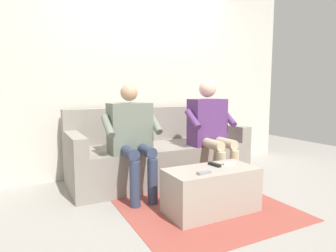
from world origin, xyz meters
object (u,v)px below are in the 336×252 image
at_px(coffee_table, 211,190).
at_px(remote_white, 229,163).
at_px(couch, 158,155).
at_px(remote_black, 214,165).
at_px(person_right_seated, 132,133).
at_px(person_left_seated, 210,126).
at_px(remote_gray, 204,173).

xyz_separation_m(coffee_table, remote_white, (-0.23, -0.05, 0.21)).
distance_m(couch, remote_black, 1.06).
height_order(person_right_seated, remote_white, person_right_seated).
height_order(person_left_seated, remote_white, person_left_seated).
bearing_deg(remote_black, couch, 176.90).
bearing_deg(coffee_table, person_left_seated, -124.17).
bearing_deg(remote_gray, person_left_seated, -132.82).
bearing_deg(remote_black, remote_white, 75.65).
bearing_deg(person_left_seated, remote_gray, 52.19).
distance_m(coffee_table, person_left_seated, 0.99).
distance_m(couch, person_right_seated, 0.72).
xyz_separation_m(coffee_table, remote_gray, (0.15, 0.11, 0.21)).
relative_size(coffee_table, remote_black, 5.86).
bearing_deg(person_left_seated, coffee_table, 55.83).
bearing_deg(remote_gray, coffee_table, -149.84).
relative_size(coffee_table, person_right_seated, 0.71).
bearing_deg(couch, remote_white, 102.09).
bearing_deg(coffee_table, remote_black, -140.73).
height_order(coffee_table, person_left_seated, person_left_seated).
relative_size(person_left_seated, remote_gray, 9.48).
distance_m(couch, person_left_seated, 0.74).
distance_m(person_right_seated, remote_gray, 0.93).
xyz_separation_m(person_right_seated, remote_gray, (-0.33, 0.83, -0.25)).
xyz_separation_m(person_left_seated, person_right_seated, (0.97, -0.01, -0.02)).
relative_size(couch, person_left_seated, 1.78).
xyz_separation_m(couch, person_right_seated, (0.48, 0.40, 0.36)).
bearing_deg(couch, person_left_seated, 139.95).
relative_size(person_right_seated, remote_gray, 9.08).
bearing_deg(person_right_seated, remote_gray, 111.75).
bearing_deg(person_right_seated, remote_white, 136.52).
bearing_deg(coffee_table, remote_gray, 35.17).
bearing_deg(remote_gray, remote_black, -148.40).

